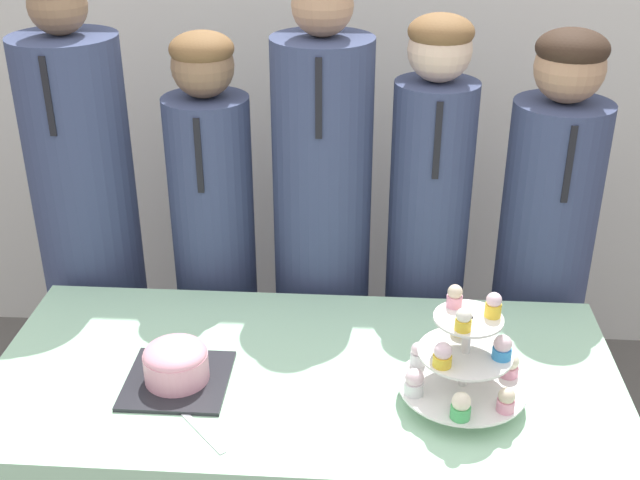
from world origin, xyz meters
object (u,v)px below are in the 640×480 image
(student_1, at_px, (216,271))
(student_4, at_px, (540,280))
(student_2, at_px, (322,257))
(cake_knife, at_px, (185,415))
(round_cake, at_px, (176,364))
(cupcake_stand, at_px, (465,359))
(student_3, at_px, (425,269))
(student_0, at_px, (93,253))

(student_1, bearing_deg, student_4, 0.00)
(student_2, distance_m, student_4, 0.68)
(cake_knife, xyz_separation_m, student_1, (-0.07, 0.76, -0.05))
(round_cake, relative_size, student_2, 0.15)
(cupcake_stand, bearing_deg, cake_knife, -171.42)
(student_2, height_order, student_3, student_2)
(cupcake_stand, distance_m, student_4, 0.75)
(student_3, height_order, student_4, student_3)
(cake_knife, distance_m, student_3, 0.96)
(student_0, distance_m, student_2, 0.73)
(student_0, height_order, student_3, student_0)
(student_4, bearing_deg, cake_knife, -141.00)
(cake_knife, height_order, student_1, student_1)
(student_1, distance_m, student_3, 0.66)
(round_cake, distance_m, student_0, 0.76)
(cake_knife, height_order, student_4, student_4)
(student_2, bearing_deg, student_4, -0.00)
(cake_knife, bearing_deg, student_0, 169.50)
(student_0, height_order, student_2, student_2)
(cake_knife, xyz_separation_m, student_2, (0.27, 0.76, 0.02))
(round_cake, height_order, cake_knife, round_cake)
(cupcake_stand, distance_m, student_1, 0.99)
(student_0, distance_m, student_4, 1.41)
(student_3, bearing_deg, cupcake_stand, -85.66)
(cupcake_stand, height_order, student_0, student_0)
(student_0, distance_m, student_3, 1.05)
(student_0, bearing_deg, student_1, -0.00)
(round_cake, height_order, student_0, student_0)
(student_1, height_order, student_3, student_3)
(student_0, bearing_deg, student_4, -0.00)
(round_cake, height_order, student_1, student_1)
(student_1, xyz_separation_m, student_2, (0.34, 0.00, 0.06))
(student_2, bearing_deg, cupcake_stand, -60.81)
(student_1, relative_size, student_2, 0.90)
(student_0, bearing_deg, cake_knife, -58.63)
(cupcake_stand, bearing_deg, student_3, 94.34)
(student_3, bearing_deg, student_0, 180.00)
(cupcake_stand, relative_size, student_0, 0.18)
(cupcake_stand, relative_size, student_1, 0.20)
(cupcake_stand, distance_m, student_2, 0.77)
(cupcake_stand, height_order, student_4, student_4)
(cupcake_stand, xyz_separation_m, student_0, (-1.10, 0.67, -0.11))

